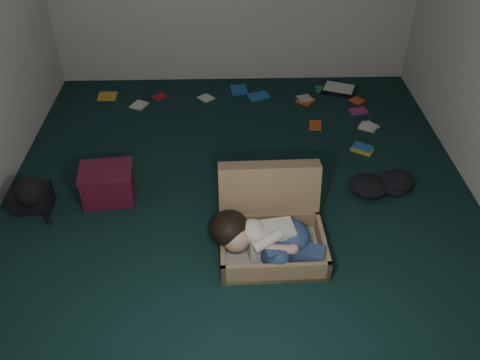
{
  "coord_description": "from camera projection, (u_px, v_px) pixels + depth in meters",
  "views": [
    {
      "loc": [
        -0.09,
        -3.24,
        2.78
      ],
      "look_at": [
        0.0,
        -0.15,
        0.35
      ],
      "focal_mm": 38.0,
      "sensor_mm": 36.0,
      "label": 1
    }
  ],
  "objects": [
    {
      "name": "floor",
      "position": [
        239.0,
        202.0,
        4.27
      ],
      "size": [
        4.5,
        4.5,
        0.0
      ],
      "primitive_type": "plane",
      "color": "black",
      "rests_on": "ground"
    },
    {
      "name": "wall_front",
      "position": [
        258.0,
        344.0,
        1.7
      ],
      "size": [
        4.5,
        0.0,
        4.5
      ],
      "primitive_type": "plane",
      "rotation": [
        -1.57,
        0.0,
        0.0
      ],
      "color": "silver",
      "rests_on": "ground"
    },
    {
      "name": "suitcase",
      "position": [
        271.0,
        224.0,
        3.8
      ],
      "size": [
        0.78,
        0.76,
        0.57
      ],
      "rotation": [
        0.0,
        0.0,
        0.02
      ],
      "color": "#9F8057",
      "rests_on": "floor"
    },
    {
      "name": "person",
      "position": [
        266.0,
        239.0,
        3.62
      ],
      "size": [
        0.84,
        0.4,
        0.35
      ],
      "rotation": [
        0.0,
        0.0,
        0.02
      ],
      "color": "white",
      "rests_on": "suitcase"
    },
    {
      "name": "maroon_bin",
      "position": [
        108.0,
        184.0,
        4.22
      ],
      "size": [
        0.46,
        0.38,
        0.3
      ],
      "rotation": [
        0.0,
        0.0,
        0.1
      ],
      "color": "#591228",
      "rests_on": "floor"
    },
    {
      "name": "backpack",
      "position": [
        31.0,
        197.0,
        4.14
      ],
      "size": [
        0.39,
        0.32,
        0.23
      ],
      "primitive_type": null,
      "rotation": [
        0.0,
        0.0,
        0.03
      ],
      "color": "black",
      "rests_on": "floor"
    },
    {
      "name": "clothing_pile",
      "position": [
        384.0,
        187.0,
        4.32
      ],
      "size": [
        0.49,
        0.45,
        0.13
      ],
      "primitive_type": null,
      "rotation": [
        0.0,
        0.0,
        0.34
      ],
      "color": "black",
      "rests_on": "floor"
    },
    {
      "name": "paper_tray",
      "position": [
        339.0,
        89.0,
        5.77
      ],
      "size": [
        0.43,
        0.38,
        0.05
      ],
      "rotation": [
        0.0,
        0.0,
        -0.38
      ],
      "color": "black",
      "rests_on": "floor"
    },
    {
      "name": "book_scatter",
      "position": [
        267.0,
        106.0,
        5.51
      ],
      "size": [
        2.97,
        1.45,
        0.02
      ],
      "color": "gold",
      "rests_on": "floor"
    }
  ]
}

